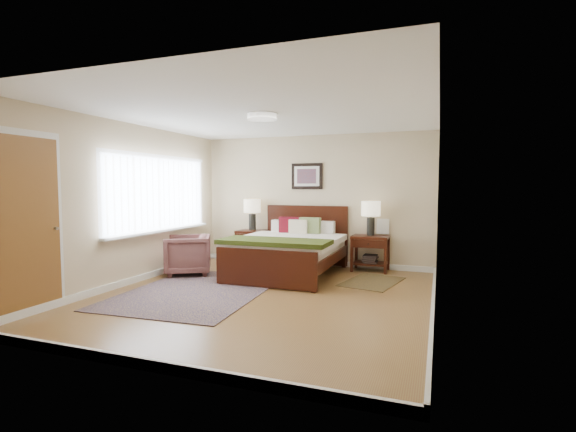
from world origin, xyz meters
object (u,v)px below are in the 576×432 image
(nightstand_left, at_px, (252,237))
(rug_persian, at_px, (198,291))
(bed, at_px, (289,245))
(lamp_left, at_px, (252,209))
(armchair, at_px, (188,255))
(lamp_right, at_px, (371,212))
(nightstand_right, at_px, (370,250))

(nightstand_left, xyz_separation_m, rug_persian, (0.21, -2.33, -0.52))
(bed, distance_m, lamp_left, 1.45)
(rug_persian, bearing_deg, armchair, 126.59)
(lamp_right, bearing_deg, armchair, -154.70)
(nightstand_right, relative_size, lamp_left, 1.06)
(bed, height_order, armchair, bed)
(rug_persian, bearing_deg, lamp_left, 92.03)
(nightstand_right, relative_size, armchair, 0.86)
(nightstand_left, xyz_separation_m, armchair, (-0.59, -1.36, -0.19))
(rug_persian, bearing_deg, nightstand_right, 44.65)
(nightstand_left, height_order, armchair, armchair)
(nightstand_left, bearing_deg, rug_persian, -84.89)
(bed, relative_size, lamp_left, 3.45)
(nightstand_left, height_order, lamp_left, lamp_left)
(armchair, bearing_deg, rug_persian, 10.79)
(lamp_right, height_order, rug_persian, lamp_right)
(nightstand_left, distance_m, lamp_right, 2.40)
(rug_persian, bearing_deg, lamp_right, 44.82)
(lamp_left, xyz_separation_m, rug_persian, (0.21, -2.35, -1.08))
(bed, xyz_separation_m, armchair, (-1.66, -0.58, -0.18))
(nightstand_right, bearing_deg, armchair, -154.93)
(bed, distance_m, armchair, 1.77)
(nightstand_left, bearing_deg, lamp_left, 90.00)
(nightstand_left, height_order, rug_persian, nightstand_left)
(nightstand_left, distance_m, rug_persian, 2.39)
(nightstand_right, bearing_deg, lamp_left, 179.66)
(rug_persian, bearing_deg, nightstand_left, 92.08)
(nightstand_left, relative_size, lamp_left, 1.08)
(nightstand_left, relative_size, armchair, 0.87)
(lamp_left, bearing_deg, nightstand_right, -0.34)
(lamp_left, height_order, rug_persian, lamp_left)
(nightstand_left, bearing_deg, armchair, -113.50)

